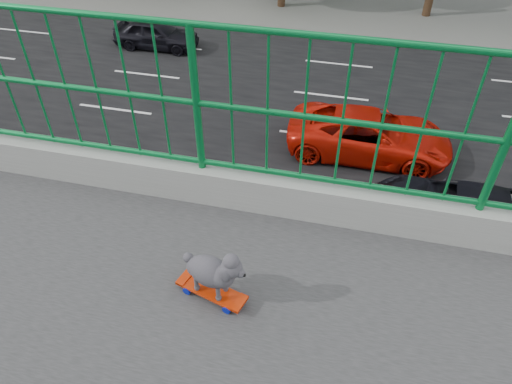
{
  "coord_description": "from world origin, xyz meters",
  "views": [
    {
      "loc": [
        1.29,
        1.07,
        9.5
      ],
      "look_at": [
        -1.48,
        0.4,
        7.06
      ],
      "focal_mm": 33.26,
      "sensor_mm": 36.0,
      "label": 1
    }
  ],
  "objects": [
    {
      "name": "car_6",
      "position": [
        -9.2,
        4.25,
        0.7
      ],
      "size": [
        2.32,
        5.02,
        1.4
      ],
      "primitive_type": "imported",
      "color": "black",
      "rests_on": "ground"
    },
    {
      "name": "road",
      "position": [
        -13.0,
        0.0,
        0.01
      ],
      "size": [
        18.0,
        90.0,
        0.02
      ],
      "primitive_type": "cube",
      "color": "black",
      "rests_on": "ground"
    },
    {
      "name": "car_2",
      "position": [
        -12.4,
        1.64,
        0.75
      ],
      "size": [
        2.48,
        5.38,
        1.5
      ],
      "primitive_type": "imported",
      "rotation": [
        0.0,
        0.0,
        3.14
      ],
      "color": "red",
      "rests_on": "ground"
    },
    {
      "name": "skateboard",
      "position": [
        -0.48,
        0.35,
        7.05
      ],
      "size": [
        0.26,
        0.49,
        0.06
      ],
      "rotation": [
        0.0,
        0.0,
        -0.27
      ],
      "color": "red",
      "rests_on": "footbridge"
    },
    {
      "name": "poodle",
      "position": [
        -0.47,
        0.38,
        7.26
      ],
      "size": [
        0.26,
        0.43,
        0.37
      ],
      "rotation": [
        0.0,
        0.0,
        -0.27
      ],
      "color": "#2C2A2F",
      "rests_on": "skateboard"
    },
    {
      "name": "car_0",
      "position": [
        -6.0,
        -7.23,
        0.68
      ],
      "size": [
        1.6,
        3.97,
        1.35
      ],
      "primitive_type": "imported",
      "color": "black",
      "rests_on": "ground"
    },
    {
      "name": "car_4",
      "position": [
        -18.8,
        -8.63,
        0.68
      ],
      "size": [
        1.6,
        3.98,
        1.36
      ],
      "primitive_type": "imported",
      "rotation": [
        0.0,
        0.0,
        3.14
      ],
      "color": "black",
      "rests_on": "ground"
    },
    {
      "name": "railing",
      "position": [
        0.0,
        0.0,
        7.21
      ],
      "size": [
        3.0,
        24.0,
        1.42
      ],
      "color": "gray",
      "rests_on": "footbridge"
    }
  ]
}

